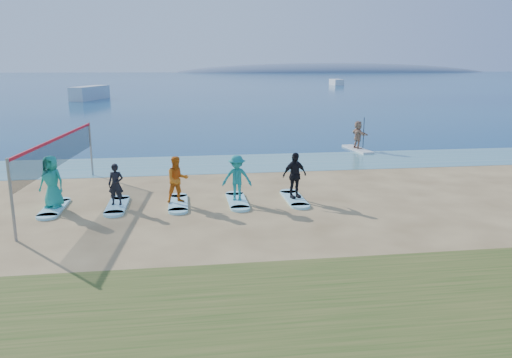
{
  "coord_description": "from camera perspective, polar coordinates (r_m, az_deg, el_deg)",
  "views": [
    {
      "loc": [
        -1.67,
        -15.25,
        5.13
      ],
      "look_at": [
        0.86,
        2.0,
        1.1
      ],
      "focal_mm": 35.0,
      "sensor_mm": 36.0,
      "label": 1
    }
  ],
  "objects": [
    {
      "name": "island_ridge",
      "position": [
        329.78,
        8.89,
        11.97
      ],
      "size": [
        220.0,
        56.0,
        18.0
      ],
      "primitive_type": "ellipsoid",
      "color": "slate",
      "rests_on": "ground"
    },
    {
      "name": "student_2",
      "position": [
        18.67,
        -8.98,
        -0.06
      ],
      "size": [
        0.99,
        0.86,
        1.73
      ],
      "primitive_type": "imported",
      "rotation": [
        0.0,
        0.0,
        0.28
      ],
      "color": "orange",
      "rests_on": "surfboard_2"
    },
    {
      "name": "surfboard_2",
      "position": [
        18.9,
        -8.88,
        -2.75
      ],
      "size": [
        0.7,
        2.2,
        0.09
      ],
      "primitive_type": "cube",
      "color": "#A1EDF9",
      "rests_on": "ground"
    },
    {
      "name": "surfboard_1",
      "position": [
        19.06,
        -15.58,
        -2.95
      ],
      "size": [
        0.7,
        2.2,
        0.09
      ],
      "primitive_type": "cube",
      "color": "#A1EDF9",
      "rests_on": "ground"
    },
    {
      "name": "boat_offshore_a",
      "position": [
        78.28,
        -18.39,
        8.6
      ],
      "size": [
        4.58,
        9.28,
        1.96
      ],
      "primitive_type": "cube",
      "rotation": [
        0.0,
        0.0,
        -0.28
      ],
      "color": "silver",
      "rests_on": "ground"
    },
    {
      "name": "student_4",
      "position": [
        19.12,
        4.43,
        0.43
      ],
      "size": [
        1.12,
        0.76,
        1.77
      ],
      "primitive_type": "imported",
      "rotation": [
        0.0,
        0.0,
        0.35
      ],
      "color": "black",
      "rests_on": "surfboard_4"
    },
    {
      "name": "ground",
      "position": [
        16.17,
        -1.99,
        -5.48
      ],
      "size": [
        600.0,
        600.0,
        0.0
      ],
      "primitive_type": "plane",
      "color": "tan",
      "rests_on": "ground"
    },
    {
      "name": "surfboard_3",
      "position": [
        18.99,
        -2.17,
        -2.52
      ],
      "size": [
        0.7,
        2.2,
        0.09
      ],
      "primitive_type": "cube",
      "color": "#A1EDF9",
      "rests_on": "ground"
    },
    {
      "name": "student_0",
      "position": [
        19.24,
        -22.32,
        -0.27
      ],
      "size": [
        1.07,
        0.88,
        1.88
      ],
      "primitive_type": "imported",
      "rotation": [
        0.0,
        0.0,
        -0.35
      ],
      "color": "teal",
      "rests_on": "surfboard_0"
    },
    {
      "name": "student_1",
      "position": [
        18.86,
        -15.72,
        -0.59
      ],
      "size": [
        0.61,
        0.45,
        1.52
      ],
      "primitive_type": "imported",
      "rotation": [
        0.0,
        0.0,
        -0.16
      ],
      "color": "black",
      "rests_on": "surfboard_1"
    },
    {
      "name": "surfboard_0",
      "position": [
        19.47,
        -22.07,
        -3.1
      ],
      "size": [
        0.7,
        2.2,
        0.09
      ],
      "primitive_type": "cube",
      "color": "#A1EDF9",
      "rests_on": "ground"
    },
    {
      "name": "volleyball_net",
      "position": [
        20.21,
        -21.6,
        2.92
      ],
      "size": [
        0.81,
        9.06,
        2.5
      ],
      "rotation": [
        0.0,
        0.0,
        -0.08
      ],
      "color": "gray",
      "rests_on": "ground"
    },
    {
      "name": "boat_offshore_b",
      "position": [
        128.84,
        9.16,
        10.57
      ],
      "size": [
        2.58,
        6.88,
        1.42
      ],
      "primitive_type": "cube",
      "rotation": [
        0.0,
        0.0,
        -0.06
      ],
      "color": "silver",
      "rests_on": "ground"
    },
    {
      "name": "ocean",
      "position": [
        175.33,
        -7.95,
        11.22
      ],
      "size": [
        600.0,
        600.0,
        0.0
      ],
      "primitive_type": "plane",
      "color": "navy",
      "rests_on": "ground"
    },
    {
      "name": "paddleboarder",
      "position": [
        30.91,
        11.58,
        4.99
      ],
      "size": [
        0.81,
        1.62,
        1.67
      ],
      "primitive_type": "imported",
      "rotation": [
        0.0,
        0.0,
        1.78
      ],
      "color": "tan",
      "rests_on": "paddleboard"
    },
    {
      "name": "paddleboard",
      "position": [
        31.04,
        11.5,
        3.35
      ],
      "size": [
        1.03,
        3.06,
        0.12
      ],
      "primitive_type": "cube",
      "rotation": [
        0.0,
        0.0,
        0.11
      ],
      "color": "silver",
      "rests_on": "ground"
    },
    {
      "name": "surfboard_4",
      "position": [
        19.35,
        4.38,
        -2.26
      ],
      "size": [
        0.7,
        2.2,
        0.09
      ],
      "primitive_type": "cube",
      "color": "#A1EDF9",
      "rests_on": "ground"
    },
    {
      "name": "student_3",
      "position": [
        18.77,
        -2.2,
        0.14
      ],
      "size": [
        1.2,
        0.8,
        1.72
      ],
      "primitive_type": "imported",
      "rotation": [
        0.0,
        0.0,
        -0.15
      ],
      "color": "teal",
      "rests_on": "surfboard_3"
    },
    {
      "name": "shallow_water",
      "position": [
        26.31,
        -4.55,
        1.75
      ],
      "size": [
        600.0,
        600.0,
        0.0
      ],
      "primitive_type": "plane",
      "color": "teal",
      "rests_on": "ground"
    }
  ]
}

